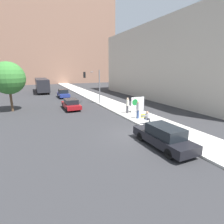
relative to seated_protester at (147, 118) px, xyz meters
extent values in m
plane|color=#303033|center=(-2.12, -1.65, -0.82)|extent=(160.00, 160.00, 0.00)
cube|color=beige|center=(1.13, 13.35, -0.74)|extent=(3.51, 90.00, 0.15)
cube|color=#936B56|center=(-4.12, 58.43, 20.10)|extent=(52.00, 12.00, 41.84)
cube|color=#BCB2A3|center=(13.45, 12.17, 5.37)|extent=(10.00, 32.00, 12.37)
cylinder|color=#474C56|center=(-0.16, -0.13, -0.43)|extent=(0.03, 0.03, 0.47)
cylinder|color=#474C56|center=(0.21, -0.13, -0.43)|extent=(0.03, 0.03, 0.47)
cylinder|color=#474C56|center=(-0.16, 0.24, -0.43)|extent=(0.03, 0.03, 0.47)
cylinder|color=#474C56|center=(0.21, 0.24, -0.43)|extent=(0.03, 0.03, 0.47)
cube|color=navy|center=(0.02, 0.06, -0.19)|extent=(0.40, 0.40, 0.02)
cube|color=navy|center=(0.02, 0.25, 0.01)|extent=(0.40, 0.02, 0.38)
cylinder|color=#424247|center=(0.02, -0.10, -0.09)|extent=(0.18, 0.42, 0.18)
cylinder|color=#424247|center=(0.02, -0.31, -0.43)|extent=(0.16, 0.16, 0.47)
cube|color=black|center=(0.02, -0.37, -0.61)|extent=(0.20, 0.28, 0.10)
cylinder|color=#9E9EA3|center=(0.02, 0.09, 0.08)|extent=(0.34, 0.34, 0.52)
sphere|color=tan|center=(0.02, 0.09, 0.45)|extent=(0.22, 0.22, 0.22)
cylinder|color=#9E9EA3|center=(-0.30, 0.01, 0.16)|extent=(0.45, 0.09, 0.09)
cube|color=yellow|center=(-0.51, 0.01, 0.22)|extent=(0.46, 0.02, 0.35)
cube|color=navy|center=(-0.51, 0.00, 0.22)|extent=(0.35, 0.01, 0.08)
cylinder|color=#334775|center=(0.35, 2.13, -0.23)|extent=(0.28, 0.28, 0.87)
cylinder|color=#9E9EA3|center=(0.35, 2.13, 0.54)|extent=(0.34, 0.34, 0.69)
sphere|color=tan|center=(0.35, 2.13, 1.00)|extent=(0.23, 0.23, 0.23)
cylinder|color=#424247|center=(0.44, 4.46, -0.22)|extent=(0.28, 0.28, 0.88)
cylinder|color=silver|center=(0.44, 4.46, 0.57)|extent=(0.34, 0.34, 0.70)
sphere|color=beige|center=(0.44, 4.46, 1.03)|extent=(0.23, 0.23, 0.23)
cylinder|color=slate|center=(0.97, 4.51, 0.23)|extent=(0.06, 0.06, 1.79)
cylinder|color=slate|center=(2.73, 4.51, 0.23)|extent=(0.06, 0.06, 1.79)
cube|color=white|center=(1.85, 4.51, 0.28)|extent=(1.75, 0.02, 1.69)
cylinder|color=#197A33|center=(1.46, 4.49, 0.53)|extent=(0.74, 0.01, 0.74)
cylinder|color=slate|center=(-0.13, 11.89, 1.76)|extent=(0.16, 0.16, 4.85)
cylinder|color=slate|center=(-1.11, 12.38, 3.89)|extent=(1.07, 2.01, 0.11)
cube|color=black|center=(-2.09, 12.86, 3.47)|extent=(0.40, 0.40, 0.84)
sphere|color=green|center=(-2.09, 12.86, 3.19)|extent=(0.18, 0.18, 0.18)
cube|color=black|center=(-1.67, -4.05, -0.26)|extent=(1.71, 4.75, 0.58)
cube|color=black|center=(-1.67, -4.24, 0.36)|extent=(1.47, 2.47, 0.67)
cylinder|color=black|center=(-2.42, -2.58, -0.50)|extent=(0.22, 0.64, 0.64)
cylinder|color=black|center=(-0.93, -2.58, -0.50)|extent=(0.22, 0.64, 0.64)
cylinder|color=black|center=(-2.42, -5.52, -0.50)|extent=(0.22, 0.64, 0.64)
cylinder|color=black|center=(-0.93, -5.52, -0.50)|extent=(0.22, 0.64, 0.64)
cube|color=maroon|center=(-4.85, 10.05, -0.30)|extent=(1.76, 4.45, 0.49)
cube|color=black|center=(-4.85, 9.87, 0.24)|extent=(1.52, 2.31, 0.60)
cylinder|color=black|center=(-5.62, 11.43, -0.50)|extent=(0.22, 0.64, 0.64)
cylinder|color=black|center=(-4.08, 11.43, -0.50)|extent=(0.22, 0.64, 0.64)
cylinder|color=black|center=(-5.62, 8.67, -0.50)|extent=(0.22, 0.64, 0.64)
cylinder|color=black|center=(-4.08, 8.67, -0.50)|extent=(0.22, 0.64, 0.64)
cube|color=navy|center=(-4.15, 20.23, -0.25)|extent=(1.72, 4.19, 0.59)
cube|color=black|center=(-4.15, 20.07, 0.38)|extent=(1.48, 2.18, 0.68)
cylinder|color=black|center=(-4.90, 21.53, -0.50)|extent=(0.22, 0.64, 0.64)
cylinder|color=black|center=(-3.40, 21.53, -0.50)|extent=(0.22, 0.64, 0.64)
cylinder|color=black|center=(-4.90, 18.93, -0.50)|extent=(0.22, 0.64, 0.64)
cylinder|color=black|center=(-3.40, 18.93, -0.50)|extent=(0.22, 0.64, 0.64)
cube|color=#232328|center=(-7.13, 30.60, 0.91)|extent=(2.47, 11.36, 2.58)
cube|color=black|center=(-7.13, 30.60, 1.06)|extent=(2.49, 10.79, 0.85)
cylinder|color=black|center=(-8.21, 34.12, -0.30)|extent=(0.30, 1.04, 1.04)
cylinder|color=black|center=(-6.04, 34.12, -0.30)|extent=(0.30, 1.04, 1.04)
cylinder|color=black|center=(-8.21, 27.07, -0.30)|extent=(0.30, 1.04, 1.04)
cylinder|color=black|center=(-6.04, 27.07, -0.30)|extent=(0.30, 1.04, 1.04)
cylinder|color=brown|center=(-11.74, 11.81, 0.55)|extent=(0.28, 0.28, 2.73)
sphere|color=#387A33|center=(-11.74, 11.81, 3.26)|extent=(3.86, 3.86, 3.86)
camera|label=1|loc=(-9.31, -12.56, 4.28)|focal=28.00mm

